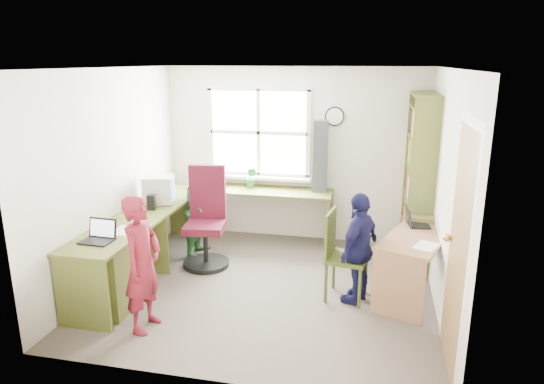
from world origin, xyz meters
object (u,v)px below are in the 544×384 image
Objects in this scene: l_desk at (146,250)px; swivel_chair at (206,223)px; laptop_right at (414,221)px; person_green at (202,210)px; cd_tower at (320,156)px; wooden_chair at (340,252)px; laptop_left at (99,236)px; crt_monitor at (159,190)px; person_red at (142,264)px; person_navy at (359,248)px; potted_plant at (251,178)px; bookshelf at (418,184)px; right_desk at (417,252)px.

swivel_chair is at bearing 62.36° from l_desk.
laptop_right is (2.46, -0.03, 0.22)m from swivel_chair.
cd_tower is at bearing -62.05° from person_green.
cd_tower reaches higher than wooden_chair.
crt_monitor is at bearing 92.36° from laptop_left.
person_green is at bearing -157.69° from cd_tower.
cd_tower is at bearing -22.70° from person_red.
person_navy reaches higher than laptop_left.
potted_plant is 2.24m from person_navy.
bookshelf is 3.22m from crt_monitor.
swivel_chair is 2.98× the size of crt_monitor.
laptop_right is 0.28× the size of person_green.
laptop_left is 1.71m from person_green.
bookshelf is 3.76m from laptop_left.
person_navy is (1.89, -0.61, 0.07)m from swivel_chair.
swivel_chair is at bearing -165.18° from bookshelf.
right_desk is at bearing -31.63° from potted_plant.
swivel_chair is 1.28× the size of wooden_chair.
laptop_right is (2.88, 0.77, 0.29)m from l_desk.
bookshelf is at bearing 63.70° from wooden_chair.
person_green reaches higher than right_desk.
right_desk is 3.27m from laptop_left.
bookshelf reaches higher than potted_plant.
crt_monitor is (-2.30, 0.56, 0.41)m from wooden_chair.
person_green is (0.25, 1.10, 0.14)m from l_desk.
person_green is at bearing 75.20° from laptop_right.
wooden_chair is 2.05m from person_green.
l_desk is 0.67m from laptop_left.
cd_tower is 0.80× the size of person_navy.
wooden_chair and laptop_left have the same top height.
cd_tower is 3.27× the size of potted_plant.
laptop_right is at bearing 159.89° from person_navy.
potted_plant is at bearing 178.86° from cd_tower.
person_navy is (1.56, -1.57, -0.30)m from potted_plant.
crt_monitor is 2.59m from person_navy.
bookshelf is (2.96, 1.47, 0.55)m from l_desk.
laptop_left is 0.27× the size of person_navy.
laptop_right is 0.25× the size of person_red.
bookshelf reaches higher than person_red.
potted_plant is at bearing 63.44° from swivel_chair.
right_desk is 0.41m from laptop_right.
laptop_left is 0.64m from person_red.
l_desk is 0.95m from crt_monitor.
l_desk is 2.22× the size of right_desk.
person_red reaches higher than right_desk.
bookshelf is at bearing -80.20° from person_green.
laptop_left reaches higher than l_desk.
bookshelf is 1.76× the size of person_green.
person_green reaches higher than potted_plant.
cd_tower is at bearing 54.15° from laptop_left.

